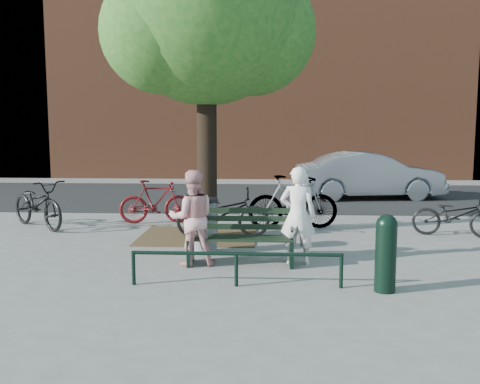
# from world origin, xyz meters

# --- Properties ---
(ground) EXTENTS (90.00, 90.00, 0.00)m
(ground) POSITION_xyz_m (0.00, 0.00, 0.00)
(ground) COLOR gray
(ground) RESTS_ON ground
(dirt_pit) EXTENTS (2.40, 2.00, 0.02)m
(dirt_pit) POSITION_xyz_m (-1.00, 2.20, 0.01)
(dirt_pit) COLOR brown
(dirt_pit) RESTS_ON ground
(road) EXTENTS (40.00, 7.00, 0.01)m
(road) POSITION_xyz_m (0.00, 8.50, 0.01)
(road) COLOR black
(road) RESTS_ON ground
(townhouse_row) EXTENTS (45.00, 4.00, 14.00)m
(townhouse_row) POSITION_xyz_m (0.17, 16.00, 6.25)
(townhouse_row) COLOR brown
(townhouse_row) RESTS_ON ground
(park_bench) EXTENTS (1.74, 0.54, 0.97)m
(park_bench) POSITION_xyz_m (-0.00, 0.08, 0.48)
(park_bench) COLOR black
(park_bench) RESTS_ON ground
(guard_railing) EXTENTS (3.06, 0.06, 0.51)m
(guard_railing) POSITION_xyz_m (0.00, -1.20, 0.40)
(guard_railing) COLOR black
(guard_railing) RESTS_ON ground
(street_tree) EXTENTS (4.20, 3.80, 6.50)m
(street_tree) POSITION_xyz_m (-0.75, 2.20, 4.42)
(street_tree) COLOR black
(street_tree) RESTS_ON ground
(person_left) EXTENTS (0.65, 0.48, 1.64)m
(person_left) POSITION_xyz_m (0.95, 0.15, 0.82)
(person_left) COLOR white
(person_left) RESTS_ON ground
(person_right) EXTENTS (0.88, 0.75, 1.59)m
(person_right) POSITION_xyz_m (-0.80, -0.06, 0.79)
(person_right) COLOR pink
(person_right) RESTS_ON ground
(bollard) EXTENTS (0.29, 0.29, 1.09)m
(bollard) POSITION_xyz_m (2.09, -1.33, 0.59)
(bollard) COLOR black
(bollard) RESTS_ON ground
(litter_bin) EXTENTS (0.49, 0.49, 1.00)m
(litter_bin) POSITION_xyz_m (-0.70, 0.81, 0.51)
(litter_bin) COLOR gray
(litter_bin) RESTS_ON ground
(bicycle_a) EXTENTS (2.08, 1.89, 1.10)m
(bicycle_a) POSITION_xyz_m (-4.74, 2.97, 0.55)
(bicycle_a) COLOR black
(bicycle_a) RESTS_ON ground
(bicycle_b) EXTENTS (1.77, 0.77, 1.03)m
(bicycle_b) POSITION_xyz_m (-2.19, 3.66, 0.52)
(bicycle_b) COLOR #540C0E
(bicycle_b) RESTS_ON ground
(bicycle_c) EXTENTS (1.97, 0.80, 1.01)m
(bicycle_c) POSITION_xyz_m (-0.48, 2.20, 0.51)
(bicycle_c) COLOR black
(bicycle_c) RESTS_ON ground
(bicycle_d) EXTENTS (2.07, 0.83, 1.21)m
(bicycle_d) POSITION_xyz_m (1.01, 3.14, 0.61)
(bicycle_d) COLOR gray
(bicycle_d) RESTS_ON ground
(bicycle_e) EXTENTS (1.81, 1.07, 0.90)m
(bicycle_e) POSITION_xyz_m (4.34, 2.48, 0.45)
(bicycle_e) COLOR black
(bicycle_e) RESTS_ON ground
(parked_car) EXTENTS (4.64, 2.11, 1.47)m
(parked_car) POSITION_xyz_m (3.62, 8.17, 0.74)
(parked_car) COLOR gray
(parked_car) RESTS_ON ground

